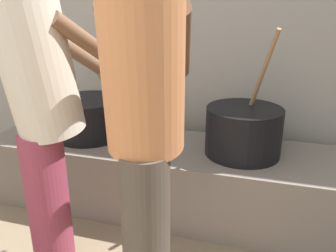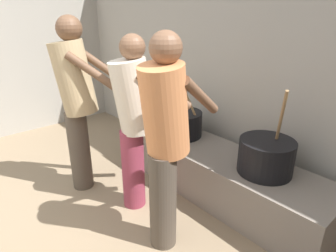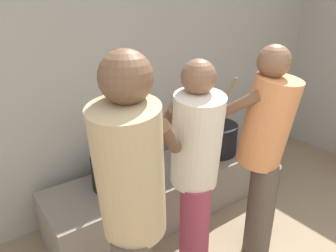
% 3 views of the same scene
% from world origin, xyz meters
% --- Properties ---
extents(block_enclosure_rear, '(5.59, 0.20, 2.35)m').
position_xyz_m(block_enclosure_rear, '(0.00, 2.67, 1.17)').
color(block_enclosure_rear, '#9E998E').
rests_on(block_enclosure_rear, ground_plane).
extents(hearth_ledge, '(2.25, 0.60, 0.44)m').
position_xyz_m(hearth_ledge, '(0.26, 2.15, 0.22)').
color(hearth_ledge, slate).
rests_on(hearth_ledge, ground_plane).
extents(cooking_pot_main, '(0.44, 0.44, 0.74)m').
position_xyz_m(cooking_pot_main, '(0.77, 2.17, 0.58)').
color(cooking_pot_main, black).
rests_on(cooking_pot_main, hearth_ledge).
extents(cooking_pot_secondary, '(0.45, 0.45, 0.71)m').
position_xyz_m(cooking_pot_secondary, '(-0.24, 2.17, 0.57)').
color(cooking_pot_secondary, black).
rests_on(cooking_pot_secondary, hearth_ledge).
extents(cook_in_cream_shirt, '(0.57, 0.71, 1.52)m').
position_xyz_m(cook_in_cream_shirt, '(-0.07, 1.48, 0.86)').
color(cook_in_cream_shirt, '#8C3347').
rests_on(cook_in_cream_shirt, ground_plane).
extents(cook_in_orange_shirt, '(0.46, 0.71, 1.57)m').
position_xyz_m(cook_in_orange_shirt, '(0.45, 1.37, 0.90)').
color(cook_in_orange_shirt, '#4C4238').
rests_on(cook_in_orange_shirt, ground_plane).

